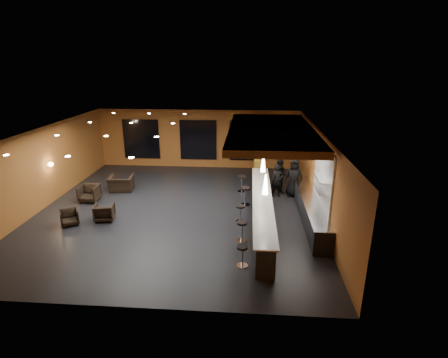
# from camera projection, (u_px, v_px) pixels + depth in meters

# --- Properties ---
(floor) EXTENTS (12.00, 13.00, 0.10)m
(floor) POSITION_uv_depth(u_px,v_px,m) (178.00, 210.00, 15.50)
(floor) COLOR black
(floor) RESTS_ON ground
(ceiling) EXTENTS (12.00, 13.00, 0.10)m
(ceiling) POSITION_uv_depth(u_px,v_px,m) (175.00, 130.00, 14.34)
(ceiling) COLOR black
(wall_back) EXTENTS (12.00, 0.10, 3.50)m
(wall_back) POSITION_uv_depth(u_px,v_px,m) (198.00, 139.00, 21.10)
(wall_back) COLOR #A45C24
(wall_back) RESTS_ON floor
(wall_front) EXTENTS (12.00, 0.10, 3.50)m
(wall_front) POSITION_uv_depth(u_px,v_px,m) (124.00, 251.00, 8.74)
(wall_front) COLOR #A45C24
(wall_front) RESTS_ON floor
(wall_left) EXTENTS (0.10, 13.00, 3.50)m
(wall_left) POSITION_uv_depth(u_px,v_px,m) (41.00, 169.00, 15.35)
(wall_left) COLOR #A45C24
(wall_left) RESTS_ON floor
(wall_right) EXTENTS (0.10, 13.00, 3.50)m
(wall_right) POSITION_uv_depth(u_px,v_px,m) (320.00, 175.00, 14.49)
(wall_right) COLOR #A45C24
(wall_right) RESTS_ON floor
(wood_soffit) EXTENTS (3.60, 8.00, 0.28)m
(wood_soffit) POSITION_uv_depth(u_px,v_px,m) (271.00, 131.00, 15.06)
(wood_soffit) COLOR #98582C
(wood_soffit) RESTS_ON ceiling
(window_left) EXTENTS (2.20, 0.06, 2.40)m
(window_left) POSITION_uv_depth(u_px,v_px,m) (141.00, 139.00, 21.26)
(window_left) COLOR black
(window_left) RESTS_ON wall_back
(window_center) EXTENTS (2.20, 0.06, 2.40)m
(window_center) POSITION_uv_depth(u_px,v_px,m) (198.00, 140.00, 21.01)
(window_center) COLOR black
(window_center) RESTS_ON wall_back
(window_right) EXTENTS (2.20, 0.06, 2.40)m
(window_right) POSITION_uv_depth(u_px,v_px,m) (248.00, 141.00, 20.80)
(window_right) COLOR black
(window_right) RESTS_ON wall_back
(tile_backsplash) EXTENTS (0.06, 3.20, 2.40)m
(tile_backsplash) POSITION_uv_depth(u_px,v_px,m) (323.00, 177.00, 13.48)
(tile_backsplash) COLOR white
(tile_backsplash) RESTS_ON wall_right
(bar_counter) EXTENTS (0.60, 8.00, 1.00)m
(bar_counter) POSITION_uv_depth(u_px,v_px,m) (262.00, 211.00, 14.13)
(bar_counter) COLOR black
(bar_counter) RESTS_ON floor
(bar_top) EXTENTS (0.78, 8.10, 0.05)m
(bar_top) POSITION_uv_depth(u_px,v_px,m) (262.00, 199.00, 13.96)
(bar_top) COLOR beige
(bar_top) RESTS_ON bar_counter
(prep_counter) EXTENTS (0.70, 6.00, 0.86)m
(prep_counter) POSITION_uv_depth(u_px,v_px,m) (310.00, 209.00, 14.48)
(prep_counter) COLOR black
(prep_counter) RESTS_ON floor
(prep_top) EXTENTS (0.72, 6.00, 0.03)m
(prep_top) POSITION_uv_depth(u_px,v_px,m) (311.00, 199.00, 14.33)
(prep_top) COLOR silver
(prep_top) RESTS_ON prep_counter
(wall_shelf_lower) EXTENTS (0.30, 1.50, 0.03)m
(wall_shelf_lower) POSITION_uv_depth(u_px,v_px,m) (320.00, 188.00, 13.43)
(wall_shelf_lower) COLOR silver
(wall_shelf_lower) RESTS_ON wall_right
(wall_shelf_upper) EXTENTS (0.30, 1.50, 0.03)m
(wall_shelf_upper) POSITION_uv_depth(u_px,v_px,m) (321.00, 177.00, 13.28)
(wall_shelf_upper) COLOR silver
(wall_shelf_upper) RESTS_ON wall_right
(column) EXTENTS (0.60, 0.60, 3.50)m
(column) POSITION_uv_depth(u_px,v_px,m) (260.00, 152.00, 18.06)
(column) COLOR olive
(column) RESTS_ON floor
(wall_sconce) EXTENTS (0.22, 0.22, 0.22)m
(wall_sconce) POSITION_uv_depth(u_px,v_px,m) (51.00, 164.00, 15.79)
(wall_sconce) COLOR #FFE5B2
(wall_sconce) RESTS_ON wall_left
(pendant_0) EXTENTS (0.20, 0.20, 0.70)m
(pendant_0) POSITION_uv_depth(u_px,v_px,m) (265.00, 184.00, 11.64)
(pendant_0) COLOR white
(pendant_0) RESTS_ON wood_soffit
(pendant_1) EXTENTS (0.20, 0.20, 0.70)m
(pendant_1) POSITION_uv_depth(u_px,v_px,m) (263.00, 163.00, 14.00)
(pendant_1) COLOR white
(pendant_1) RESTS_ON wood_soffit
(pendant_2) EXTENTS (0.20, 0.20, 0.70)m
(pendant_2) POSITION_uv_depth(u_px,v_px,m) (261.00, 148.00, 16.35)
(pendant_2) COLOR white
(pendant_2) RESTS_ON wood_soffit
(staff_a) EXTENTS (0.67, 0.54, 1.60)m
(staff_a) POSITION_uv_depth(u_px,v_px,m) (277.00, 181.00, 16.69)
(staff_a) COLOR black
(staff_a) RESTS_ON floor
(staff_b) EXTENTS (0.86, 0.68, 1.74)m
(staff_b) POSITION_uv_depth(u_px,v_px,m) (280.00, 177.00, 17.06)
(staff_b) COLOR black
(staff_b) RESTS_ON floor
(staff_c) EXTENTS (1.02, 0.78, 1.88)m
(staff_c) POSITION_uv_depth(u_px,v_px,m) (294.00, 177.00, 16.72)
(staff_c) COLOR black
(staff_c) RESTS_ON floor
(armchair_a) EXTENTS (0.93, 0.94, 0.63)m
(armchair_a) POSITION_uv_depth(u_px,v_px,m) (69.00, 217.00, 13.97)
(armchair_a) COLOR black
(armchair_a) RESTS_ON floor
(armchair_b) EXTENTS (0.89, 0.91, 0.71)m
(armchair_b) POSITION_uv_depth(u_px,v_px,m) (104.00, 212.00, 14.36)
(armchair_b) COLOR black
(armchair_b) RESTS_ON floor
(armchair_c) EXTENTS (0.84, 0.87, 0.78)m
(armchair_c) POSITION_uv_depth(u_px,v_px,m) (89.00, 193.00, 16.27)
(armchair_c) COLOR black
(armchair_c) RESTS_ON floor
(armchair_d) EXTENTS (1.28, 1.15, 0.76)m
(armchair_d) POSITION_uv_depth(u_px,v_px,m) (121.00, 183.00, 17.57)
(armchair_d) COLOR black
(armchair_d) RESTS_ON floor
(bar_stool_0) EXTENTS (0.36, 0.36, 0.72)m
(bar_stool_0) POSITION_uv_depth(u_px,v_px,m) (242.00, 253.00, 11.09)
(bar_stool_0) COLOR silver
(bar_stool_0) RESTS_ON floor
(bar_stool_1) EXTENTS (0.39, 0.39, 0.77)m
(bar_stool_1) POSITION_uv_depth(u_px,v_px,m) (242.00, 229.00, 12.62)
(bar_stool_1) COLOR silver
(bar_stool_1) RESTS_ON floor
(bar_stool_2) EXTENTS (0.36, 0.36, 0.72)m
(bar_stool_2) POSITION_uv_depth(u_px,v_px,m) (240.00, 212.00, 14.14)
(bar_stool_2) COLOR silver
(bar_stool_2) RESTS_ON floor
(bar_stool_3) EXTENTS (0.43, 0.43, 0.86)m
(bar_stool_3) POSITION_uv_depth(u_px,v_px,m) (245.00, 194.00, 15.76)
(bar_stool_3) COLOR silver
(bar_stool_3) RESTS_ON floor
(bar_stool_4) EXTENTS (0.43, 0.43, 0.84)m
(bar_stool_4) POSITION_uv_depth(u_px,v_px,m) (242.00, 182.00, 17.37)
(bar_stool_4) COLOR silver
(bar_stool_4) RESTS_ON floor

